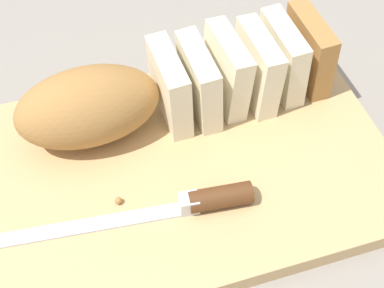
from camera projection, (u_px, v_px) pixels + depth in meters
name	position (u px, v px, depth m)	size (l,w,h in m)	color
ground_plane	(192.00, 173.00, 0.60)	(3.00, 3.00, 0.00)	gray
cutting_board	(192.00, 167.00, 0.60)	(0.45, 0.30, 0.02)	tan
bread_loaf	(163.00, 88.00, 0.59)	(0.37, 0.10, 0.09)	#A8753D
bread_knife	(188.00, 204.00, 0.54)	(0.30, 0.06, 0.02)	silver
crumb_near_knife	(118.00, 201.00, 0.55)	(0.01, 0.01, 0.01)	#A8753D
crumb_near_loaf	(201.00, 192.00, 0.56)	(0.00, 0.00, 0.00)	#A8753D
crumb_stray_left	(182.00, 115.00, 0.62)	(0.01, 0.01, 0.01)	#A8753D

